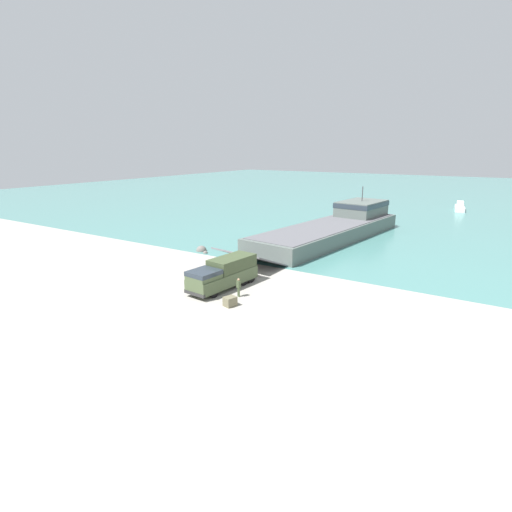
{
  "coord_description": "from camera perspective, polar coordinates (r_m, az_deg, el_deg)",
  "views": [
    {
      "loc": [
        23.39,
        -33.76,
        13.21
      ],
      "look_at": [
        1.2,
        1.35,
        1.97
      ],
      "focal_mm": 28.0,
      "sensor_mm": 36.0,
      "label": 1
    }
  ],
  "objects": [
    {
      "name": "soldier_on_ramp",
      "position": [
        36.61,
        -2.5,
        -4.32
      ],
      "size": [
        0.5,
        0.4,
        1.76
      ],
      "rotation": [
        0.0,
        0.0,
        4.29
      ],
      "color": "#475638",
      "rests_on": "ground_plane"
    },
    {
      "name": "cargo_crate",
      "position": [
        34.76,
        -3.73,
        -6.49
      ],
      "size": [
        1.08,
        1.19,
        0.83
      ],
      "primitive_type": "cube",
      "rotation": [
        0.0,
        0.0,
        -0.28
      ],
      "color": "#6B664C",
      "rests_on": "ground_plane"
    },
    {
      "name": "water_surface",
      "position": [
        131.06,
        22.08,
        8.27
      ],
      "size": [
        240.0,
        180.0,
        0.01
      ],
      "primitive_type": "cube",
      "color": "#477F7A",
      "rests_on": "ground_plane"
    },
    {
      "name": "moored_boat_b",
      "position": [
        98.83,
        27.09,
        6.2
      ],
      "size": [
        2.76,
        7.35,
        2.01
      ],
      "rotation": [
        0.0,
        0.0,
        3.27
      ],
      "color": "white",
      "rests_on": "ground_plane"
    },
    {
      "name": "shoreline_rock_a",
      "position": [
        52.35,
        -7.24,
        0.4
      ],
      "size": [
        0.62,
        0.62,
        0.62
      ],
      "primitive_type": "sphere",
      "color": "#66605B",
      "rests_on": "ground_plane"
    },
    {
      "name": "ground_plane",
      "position": [
        43.14,
        -2.31,
        -2.7
      ],
      "size": [
        240.0,
        240.0,
        0.0
      ],
      "primitive_type": "plane",
      "color": "#9E998E"
    },
    {
      "name": "shoreline_rock_b",
      "position": [
        49.37,
        -3.19,
        -0.4
      ],
      "size": [
        0.51,
        0.51,
        0.51
      ],
      "primitive_type": "sphere",
      "color": "gray",
      "rests_on": "ground_plane"
    },
    {
      "name": "shoreline_rock_c",
      "position": [
        53.63,
        -7.8,
        0.74
      ],
      "size": [
        1.39,
        1.39,
        1.39
      ],
      "primitive_type": "sphere",
      "color": "#66605B",
      "rests_on": "ground_plane"
    },
    {
      "name": "military_truck",
      "position": [
        38.82,
        -4.69,
        -2.47
      ],
      "size": [
        3.25,
        8.06,
        2.86
      ],
      "rotation": [
        0.0,
        0.0,
        -1.67
      ],
      "color": "#475638",
      "rests_on": "ground_plane"
    },
    {
      "name": "landing_craft",
      "position": [
        62.4,
        11.38,
        4.19
      ],
      "size": [
        12.11,
        37.42,
        7.09
      ],
      "rotation": [
        0.0,
        0.0,
        -0.12
      ],
      "color": "#56605B",
      "rests_on": "ground_plane"
    }
  ]
}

